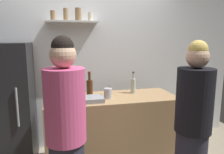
% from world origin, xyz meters
% --- Properties ---
extents(back_wall_assembly, '(4.80, 0.32, 2.60)m').
position_xyz_m(back_wall_assembly, '(-0.00, 1.25, 1.30)').
color(back_wall_assembly, white).
rests_on(back_wall_assembly, ground).
extents(refrigerator, '(0.57, 0.67, 1.58)m').
position_xyz_m(refrigerator, '(-1.07, 0.85, 0.79)').
color(refrigerator, black).
rests_on(refrigerator, ground).
extents(counter, '(1.61, 0.64, 0.92)m').
position_xyz_m(counter, '(0.19, 0.53, 0.46)').
color(counter, '#9E7A51').
rests_on(counter, ground).
extents(baking_pan, '(0.34, 0.24, 0.05)m').
position_xyz_m(baking_pan, '(-0.12, 0.40, 0.94)').
color(baking_pan, gray).
rests_on(baking_pan, counter).
extents(utensil_holder, '(0.10, 0.10, 0.22)m').
position_xyz_m(utensil_holder, '(0.13, 0.48, 0.98)').
color(utensil_holder, '#B2B2B7').
rests_on(utensil_holder, counter).
extents(wine_bottle_pale_glass, '(0.07, 0.07, 0.28)m').
position_xyz_m(wine_bottle_pale_glass, '(0.51, 0.65, 1.03)').
color(wine_bottle_pale_glass, '#B2BFB2').
rests_on(wine_bottle_pale_glass, counter).
extents(wine_bottle_amber_glass, '(0.08, 0.08, 0.31)m').
position_xyz_m(wine_bottle_amber_glass, '(-0.07, 0.66, 1.03)').
color(wine_bottle_amber_glass, '#472814').
rests_on(wine_bottle_amber_glass, counter).
extents(water_bottle_plastic, '(0.09, 0.09, 0.25)m').
position_xyz_m(water_bottle_plastic, '(-0.19, 0.77, 1.03)').
color(water_bottle_plastic, silver).
rests_on(water_bottle_plastic, counter).
extents(person_pink_top, '(0.34, 0.34, 1.66)m').
position_xyz_m(person_pink_top, '(-0.40, -0.24, 0.82)').
color(person_pink_top, '#262633').
rests_on(person_pink_top, ground).
extents(person_blonde, '(0.34, 0.34, 1.62)m').
position_xyz_m(person_blonde, '(0.78, -0.28, 0.80)').
color(person_blonde, '#262633').
rests_on(person_blonde, ground).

